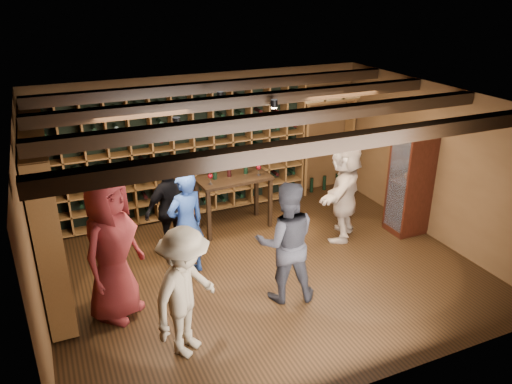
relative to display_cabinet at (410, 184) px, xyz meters
name	(u,v)px	position (x,y,z in m)	size (l,w,h in m)	color
ground	(265,270)	(-2.71, -0.20, -0.86)	(6.00, 6.00, 0.00)	black
room_shell	(265,109)	(-2.71, -0.15, 1.56)	(6.00, 6.00, 6.00)	brown
wine_rack_back	(183,155)	(-3.24, 2.13, 0.29)	(4.65, 0.30, 2.20)	brown
wine_rack_left	(46,211)	(-5.54, 0.62, 0.29)	(0.30, 2.65, 2.20)	brown
crate_shelf	(329,115)	(-0.31, 2.12, 0.71)	(1.20, 0.32, 2.07)	brown
display_cabinet	(410,184)	(0.00, 0.00, 0.00)	(0.55, 0.50, 1.75)	#36120A
man_blue_shirt	(186,224)	(-3.77, 0.21, -0.07)	(0.57, 0.38, 1.57)	navy
man_grey_suit	(286,242)	(-2.75, -0.90, -0.02)	(0.81, 0.63, 1.67)	black
guest_red_floral	(111,249)	(-4.87, -0.37, 0.09)	(0.93, 0.60, 1.90)	maroon
guest_woman_black	(170,208)	(-3.81, 0.88, -0.10)	(0.89, 0.37, 1.51)	black
guest_khaki	(185,293)	(-4.25, -1.41, -0.07)	(1.02, 0.59, 1.58)	#83735A
guest_beige	(344,191)	(-1.10, 0.26, -0.03)	(1.54, 0.49, 1.66)	tan
tasting_table	(233,183)	(-2.62, 1.30, -0.04)	(1.27, 0.69, 1.21)	black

